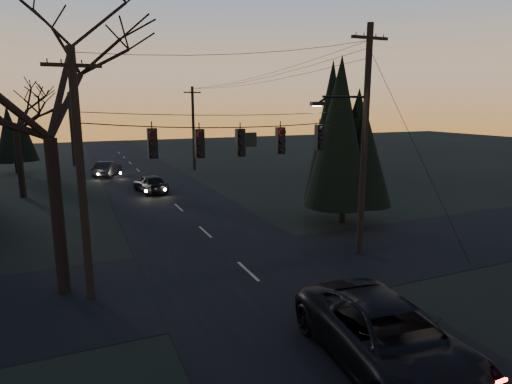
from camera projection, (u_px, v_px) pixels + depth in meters
name	position (u px, v px, depth m)	size (l,w,h in m)	color
main_road	(186.00, 215.00, 26.41)	(8.00, 120.00, 0.02)	black
cross_road	(248.00, 271.00, 17.42)	(60.00, 7.00, 0.02)	black
utility_pole_right	(359.00, 253.00, 19.57)	(5.00, 0.30, 10.00)	black
utility_pole_left	(91.00, 298.00, 15.08)	(1.80, 0.30, 8.50)	black
utility_pole_far_r	(195.00, 170.00, 44.73)	(1.80, 0.30, 8.50)	black
utility_pole_far_l	(75.00, 166.00, 47.43)	(0.30, 0.30, 8.00)	black
span_signal_assembly	(242.00, 141.00, 16.27)	(11.50, 0.44, 1.50)	black
bare_tree_left	(43.00, 70.00, 14.04)	(11.11, 11.11, 11.14)	black
evergreen_right	(345.00, 139.00, 23.77)	(4.03, 4.03, 8.47)	black
bare_tree_dist	(13.00, 104.00, 30.13)	(6.12, 6.12, 9.63)	black
evergreen_dist	(14.00, 138.00, 41.88)	(3.18, 3.18, 5.80)	black
suv_near	(389.00, 338.00, 10.86)	(2.85, 6.17, 1.72)	black
sedan_oncoming_a	(151.00, 184.00, 32.94)	(1.69, 4.20, 1.43)	black
sedan_oncoming_b	(107.00, 169.00, 40.66)	(1.48, 4.26, 1.40)	black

